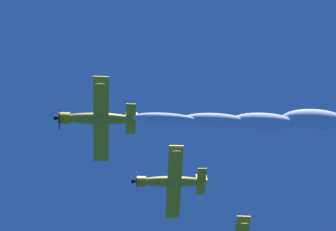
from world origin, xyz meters
The scene contains 2 objects.
airplane_lead centered at (1.93, -4.99, 56.24)m, with size 9.85×8.90×3.10m.
airplane_left_wingman centered at (-4.50, 5.24, 56.97)m, with size 9.91×8.90×3.18m.
Camera 1 is at (38.08, -8.18, 1.77)m, focal length 65.17 mm.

